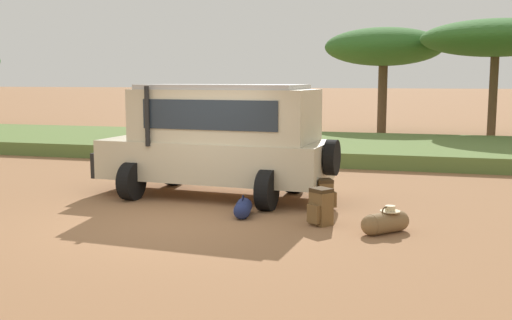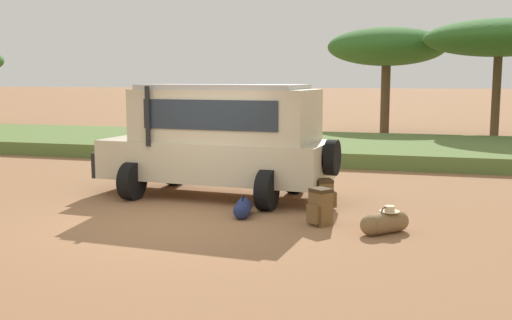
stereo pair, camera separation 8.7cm
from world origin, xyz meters
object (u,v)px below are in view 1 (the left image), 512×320
object	(u,v)px
duffel_bag_low_black_case	(385,222)
acacia_tree_left_mid	(384,47)
duffel_bag_soft_canvas	(243,208)
acacia_tree_centre_back	(496,39)
safari_vehicle	(219,138)
backpack_beside_front_wheel	(325,195)
backpack_cluster_center	(321,207)

from	to	relation	value
duffel_bag_low_black_case	acacia_tree_left_mid	size ratio (longest dim) A/B	0.14
duffel_bag_soft_canvas	acacia_tree_centre_back	distance (m)	17.33
safari_vehicle	backpack_beside_front_wheel	size ratio (longest dim) A/B	8.96
acacia_tree_left_mid	acacia_tree_centre_back	world-z (taller)	acacia_tree_centre_back
backpack_beside_front_wheel	backpack_cluster_center	world-z (taller)	backpack_cluster_center
duffel_bag_low_black_case	backpack_cluster_center	bearing A→B (deg)	167.06
backpack_cluster_center	acacia_tree_left_mid	world-z (taller)	acacia_tree_left_mid
safari_vehicle	backpack_cluster_center	xyz separation A→B (m)	(2.56, -1.97, -0.98)
duffel_bag_low_black_case	acacia_tree_centre_back	size ratio (longest dim) A/B	0.13
acacia_tree_left_mid	duffel_bag_low_black_case	bearing A→B (deg)	-85.79
duffel_bag_soft_canvas	acacia_tree_left_mid	size ratio (longest dim) A/B	0.14
duffel_bag_soft_canvas	backpack_cluster_center	bearing A→B (deg)	-9.99
backpack_cluster_center	acacia_tree_left_mid	xyz separation A→B (m)	(-0.25, 18.64, 3.70)
backpack_beside_front_wheel	duffel_bag_low_black_case	world-z (taller)	backpack_beside_front_wheel
duffel_bag_low_black_case	acacia_tree_left_mid	xyz separation A→B (m)	(-1.39, 18.90, 3.83)
safari_vehicle	acacia_tree_centre_back	world-z (taller)	acacia_tree_centre_back
backpack_beside_front_wheel	acacia_tree_left_mid	bearing A→B (deg)	90.39
safari_vehicle	backpack_cluster_center	size ratio (longest dim) A/B	8.25
backpack_cluster_center	duffel_bag_soft_canvas	world-z (taller)	backpack_cluster_center
acacia_tree_centre_back	backpack_beside_front_wheel	bearing A→B (deg)	-106.94
safari_vehicle	backpack_beside_front_wheel	world-z (taller)	safari_vehicle
duffel_bag_low_black_case	duffel_bag_soft_canvas	bearing A→B (deg)	168.73
backpack_cluster_center	duffel_bag_soft_canvas	xyz separation A→B (m)	(-1.51, 0.27, -0.17)
backpack_cluster_center	duffel_bag_low_black_case	world-z (taller)	backpack_cluster_center
duffel_bag_soft_canvas	acacia_tree_left_mid	world-z (taller)	acacia_tree_left_mid
backpack_beside_front_wheel	backpack_cluster_center	bearing A→B (deg)	-83.95
backpack_cluster_center	duffel_bag_low_black_case	size ratio (longest dim) A/B	0.83
safari_vehicle	backpack_beside_front_wheel	xyz separation A→B (m)	(2.42, -0.68, -1.00)
acacia_tree_centre_back	duffel_bag_low_black_case	bearing A→B (deg)	-101.17
acacia_tree_left_mid	acacia_tree_centre_back	xyz separation A→B (m)	(4.62, -2.58, 0.16)
acacia_tree_left_mid	safari_vehicle	bearing A→B (deg)	-97.87
backpack_cluster_center	duffel_bag_low_black_case	bearing A→B (deg)	-12.94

